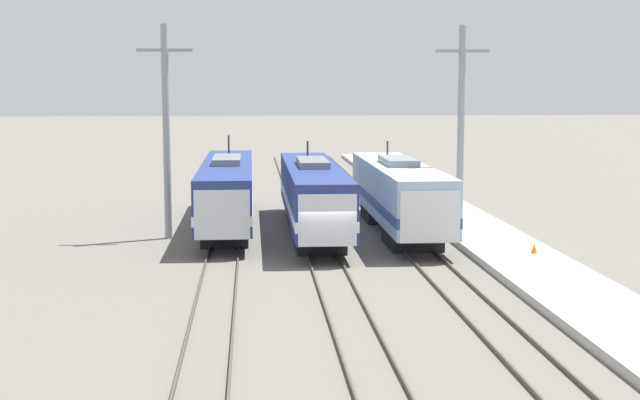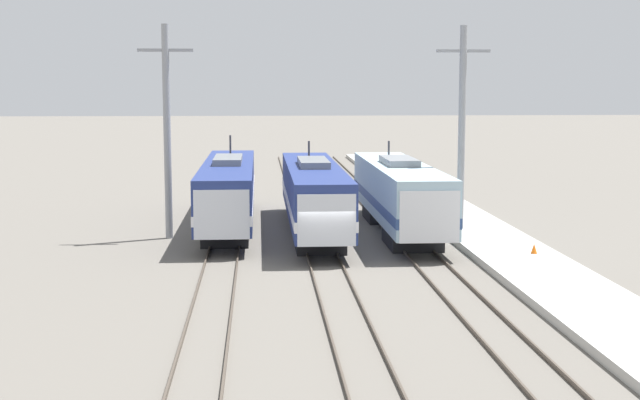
# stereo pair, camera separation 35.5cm
# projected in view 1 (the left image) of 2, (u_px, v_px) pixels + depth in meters

# --- Properties ---
(ground_plane) EXTENTS (400.00, 400.00, 0.00)m
(ground_plane) POSITION_uv_depth(u_px,v_px,m) (326.00, 264.00, 39.89)
(ground_plane) COLOR #666059
(rail_pair_far_left) EXTENTS (1.51, 120.00, 0.15)m
(rail_pair_far_left) POSITION_uv_depth(u_px,v_px,m) (222.00, 264.00, 39.53)
(rail_pair_far_left) COLOR #4C4238
(rail_pair_far_left) RESTS_ON ground_plane
(rail_pair_center) EXTENTS (1.51, 120.00, 0.15)m
(rail_pair_center) POSITION_uv_depth(u_px,v_px,m) (326.00, 263.00, 39.88)
(rail_pair_center) COLOR #4C4238
(rail_pair_center) RESTS_ON ground_plane
(rail_pair_far_right) EXTENTS (1.51, 120.00, 0.15)m
(rail_pair_far_right) POSITION_uv_depth(u_px,v_px,m) (429.00, 261.00, 40.24)
(rail_pair_far_right) COLOR #4C4238
(rail_pair_far_right) RESTS_ON ground_plane
(locomotive_far_left) EXTENTS (2.82, 19.42, 4.96)m
(locomotive_far_left) POSITION_uv_depth(u_px,v_px,m) (227.00, 192.00, 49.72)
(locomotive_far_left) COLOR black
(locomotive_far_left) RESTS_ON ground_plane
(locomotive_center) EXTENTS (2.84, 18.98, 4.74)m
(locomotive_center) POSITION_uv_depth(u_px,v_px,m) (313.00, 196.00, 47.72)
(locomotive_center) COLOR black
(locomotive_center) RESTS_ON ground_plane
(locomotive_far_right) EXTENTS (3.00, 17.67, 4.75)m
(locomotive_far_right) POSITION_uv_depth(u_px,v_px,m) (399.00, 195.00, 47.99)
(locomotive_far_right) COLOR #232326
(locomotive_far_right) RESTS_ON ground_plane
(catenary_tower_left) EXTENTS (2.85, 0.37, 11.08)m
(catenary_tower_left) POSITION_uv_depth(u_px,v_px,m) (166.00, 129.00, 45.95)
(catenary_tower_left) COLOR gray
(catenary_tower_left) RESTS_ON ground_plane
(catenary_tower_right) EXTENTS (2.85, 0.37, 11.08)m
(catenary_tower_right) POSITION_uv_depth(u_px,v_px,m) (461.00, 128.00, 47.14)
(catenary_tower_right) COLOR gray
(catenary_tower_right) RESTS_ON ground_plane
(platform) EXTENTS (4.00, 120.00, 0.34)m
(platform) POSITION_uv_depth(u_px,v_px,m) (519.00, 258.00, 40.55)
(platform) COLOR #B7B5AD
(platform) RESTS_ON ground_plane
(traffic_cone) EXTENTS (0.29, 0.29, 0.45)m
(traffic_cone) POSITION_uv_depth(u_px,v_px,m) (534.00, 248.00, 40.69)
(traffic_cone) COLOR orange
(traffic_cone) RESTS_ON platform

